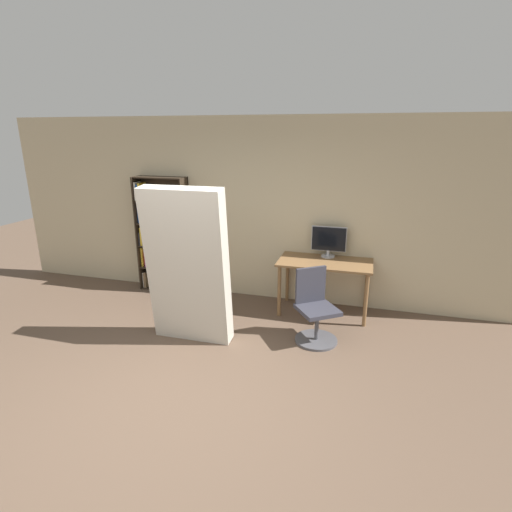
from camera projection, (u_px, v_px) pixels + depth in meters
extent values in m
plane|color=brown|center=(165.00, 402.00, 3.80)|extent=(16.00, 16.00, 0.00)
cube|color=#C6B793|center=(249.00, 210.00, 5.97)|extent=(8.00, 0.06, 2.70)
cube|color=brown|center=(325.00, 262.00, 5.49)|extent=(1.28, 0.68, 0.03)
cylinder|color=brown|center=(279.00, 291.00, 5.50)|extent=(0.05, 0.05, 0.74)
cylinder|color=brown|center=(366.00, 300.00, 5.20)|extent=(0.05, 0.05, 0.74)
cylinder|color=brown|center=(287.00, 278.00, 6.02)|extent=(0.05, 0.05, 0.74)
cylinder|color=brown|center=(367.00, 285.00, 5.71)|extent=(0.05, 0.05, 0.74)
cylinder|color=#B7B7BC|center=(328.00, 256.00, 5.69)|extent=(0.19, 0.19, 0.02)
cylinder|color=#B7B7BC|center=(328.00, 253.00, 5.68)|extent=(0.04, 0.04, 0.08)
cube|color=#B7B7BC|center=(329.00, 239.00, 5.62)|extent=(0.49, 0.02, 0.36)
cube|color=black|center=(329.00, 239.00, 5.61)|extent=(0.47, 0.03, 0.33)
cylinder|color=#4C4C51|center=(316.00, 340.00, 4.92)|extent=(0.52, 0.52, 0.03)
cylinder|color=#4C4C51|center=(317.00, 325.00, 4.86)|extent=(0.05, 0.05, 0.37)
cube|color=#33333D|center=(318.00, 310.00, 4.80)|extent=(0.61, 0.61, 0.05)
cube|color=#33333D|center=(311.00, 285.00, 4.90)|extent=(0.34, 0.26, 0.45)
cube|color=#2D2319|center=(141.00, 234.00, 6.41)|extent=(0.02, 0.28, 1.82)
cube|color=#2D2319|center=(186.00, 237.00, 6.20)|extent=(0.02, 0.28, 1.82)
cube|color=#2D2319|center=(167.00, 233.00, 6.42)|extent=(0.82, 0.02, 1.82)
cube|color=#2D2319|center=(167.00, 288.00, 6.57)|extent=(0.79, 0.25, 0.02)
cube|color=#2D2319|center=(165.00, 268.00, 6.46)|extent=(0.79, 0.25, 0.02)
cube|color=#2D2319|center=(164.00, 246.00, 6.35)|extent=(0.79, 0.25, 0.02)
cube|color=#2D2319|center=(162.00, 224.00, 6.25)|extent=(0.79, 0.25, 0.02)
cube|color=#2D2319|center=(161.00, 201.00, 6.14)|extent=(0.79, 0.25, 0.02)
cube|color=#2D2319|center=(159.00, 177.00, 6.03)|extent=(0.79, 0.25, 0.02)
cube|color=silver|center=(146.00, 278.00, 6.64)|extent=(0.02, 0.20, 0.25)
cube|color=brown|center=(147.00, 279.00, 6.59)|extent=(0.04, 0.17, 0.27)
cube|color=gold|center=(151.00, 277.00, 6.64)|extent=(0.02, 0.14, 0.28)
cube|color=silver|center=(152.00, 279.00, 6.63)|extent=(0.02, 0.19, 0.23)
cube|color=gold|center=(145.00, 256.00, 6.52)|extent=(0.03, 0.19, 0.31)
cube|color=red|center=(147.00, 257.00, 6.54)|extent=(0.03, 0.16, 0.27)
cube|color=#7A2D84|center=(148.00, 259.00, 6.49)|extent=(0.03, 0.18, 0.24)
cube|color=orange|center=(152.00, 256.00, 6.53)|extent=(0.02, 0.15, 0.30)
cube|color=silver|center=(151.00, 257.00, 6.45)|extent=(0.02, 0.15, 0.31)
cube|color=orange|center=(153.00, 259.00, 6.47)|extent=(0.02, 0.18, 0.26)
cube|color=gold|center=(154.00, 257.00, 6.45)|extent=(0.02, 0.20, 0.31)
cube|color=#7A2D84|center=(156.00, 260.00, 6.44)|extent=(0.04, 0.14, 0.23)
cube|color=#287A38|center=(159.00, 257.00, 6.45)|extent=(0.03, 0.21, 0.31)
cube|color=#232328|center=(142.00, 238.00, 6.40)|extent=(0.03, 0.17, 0.21)
cube|color=gold|center=(144.00, 236.00, 6.38)|extent=(0.03, 0.18, 0.29)
cube|color=#232328|center=(147.00, 235.00, 6.39)|extent=(0.04, 0.19, 0.29)
cube|color=teal|center=(149.00, 237.00, 6.37)|extent=(0.04, 0.19, 0.26)
cube|color=#1E4C9E|center=(152.00, 238.00, 6.37)|extent=(0.03, 0.20, 0.22)
cube|color=#7A2D84|center=(153.00, 236.00, 6.32)|extent=(0.03, 0.16, 0.32)
cube|color=#1E4C9E|center=(141.00, 213.00, 6.32)|extent=(0.03, 0.19, 0.29)
cube|color=orange|center=(143.00, 212.00, 6.29)|extent=(0.02, 0.15, 0.31)
cube|color=silver|center=(144.00, 215.00, 6.27)|extent=(0.03, 0.16, 0.24)
cube|color=#232328|center=(147.00, 213.00, 6.30)|extent=(0.03, 0.19, 0.28)
cube|color=silver|center=(138.00, 191.00, 6.18)|extent=(0.02, 0.19, 0.28)
cube|color=#1E4C9E|center=(140.00, 192.00, 6.18)|extent=(0.04, 0.19, 0.24)
cube|color=gold|center=(142.00, 191.00, 6.16)|extent=(0.03, 0.19, 0.26)
cube|color=orange|center=(144.00, 193.00, 6.15)|extent=(0.03, 0.14, 0.22)
cube|color=beige|center=(187.00, 267.00, 4.66)|extent=(0.97, 0.42, 1.91)
cube|color=beige|center=(226.00, 271.00, 4.54)|extent=(0.01, 0.42, 1.87)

